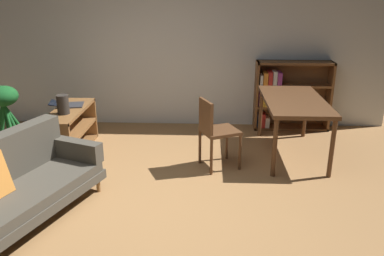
{
  "coord_description": "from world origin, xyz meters",
  "views": [
    {
      "loc": [
        0.56,
        -3.53,
        2.13
      ],
      "look_at": [
        0.38,
        0.66,
        0.63
      ],
      "focal_mm": 36.77,
      "sensor_mm": 36.0,
      "label": 1
    }
  ],
  "objects_px": {
    "media_console": "(71,131)",
    "open_laptop": "(69,104)",
    "fabric_couch": "(5,187)",
    "dining_chair_near": "(215,129)",
    "dining_table": "(294,105)",
    "bookshelf": "(287,95)",
    "desk_speaker": "(63,104)",
    "potted_floor_plant": "(6,113)"
  },
  "relations": [
    {
      "from": "dining_table",
      "to": "fabric_couch",
      "type": "bearing_deg",
      "value": -148.93
    },
    {
      "from": "media_console",
      "to": "dining_table",
      "type": "bearing_deg",
      "value": 0.74
    },
    {
      "from": "media_console",
      "to": "dining_chair_near",
      "type": "xyz_separation_m",
      "value": [
        1.95,
        -0.43,
        0.21
      ]
    },
    {
      "from": "fabric_couch",
      "to": "desk_speaker",
      "type": "distance_m",
      "value": 1.62
    },
    {
      "from": "media_console",
      "to": "open_laptop",
      "type": "relative_size",
      "value": 2.43
    },
    {
      "from": "media_console",
      "to": "fabric_couch",
      "type": "bearing_deg",
      "value": -90.5
    },
    {
      "from": "open_laptop",
      "to": "desk_speaker",
      "type": "relative_size",
      "value": 1.95
    },
    {
      "from": "open_laptop",
      "to": "dining_chair_near",
      "type": "relative_size",
      "value": 0.55
    },
    {
      "from": "open_laptop",
      "to": "desk_speaker",
      "type": "xyz_separation_m",
      "value": [
        0.06,
        -0.36,
        0.11
      ]
    },
    {
      "from": "dining_table",
      "to": "bookshelf",
      "type": "height_order",
      "value": "bookshelf"
    },
    {
      "from": "fabric_couch",
      "to": "media_console",
      "type": "height_order",
      "value": "fabric_couch"
    },
    {
      "from": "open_laptop",
      "to": "desk_speaker",
      "type": "distance_m",
      "value": 0.38
    },
    {
      "from": "media_console",
      "to": "open_laptop",
      "type": "height_order",
      "value": "open_laptop"
    },
    {
      "from": "media_console",
      "to": "potted_floor_plant",
      "type": "relative_size",
      "value": 1.33
    },
    {
      "from": "potted_floor_plant",
      "to": "dining_table",
      "type": "distance_m",
      "value": 3.92
    },
    {
      "from": "potted_floor_plant",
      "to": "dining_table",
      "type": "relative_size",
      "value": 0.6
    },
    {
      "from": "media_console",
      "to": "potted_floor_plant",
      "type": "distance_m",
      "value": 0.96
    },
    {
      "from": "bookshelf",
      "to": "open_laptop",
      "type": "bearing_deg",
      "value": -163.41
    },
    {
      "from": "bookshelf",
      "to": "dining_table",
      "type": "bearing_deg",
      "value": -96.31
    },
    {
      "from": "potted_floor_plant",
      "to": "dining_table",
      "type": "xyz_separation_m",
      "value": [
        3.91,
        -0.07,
        0.19
      ]
    },
    {
      "from": "fabric_couch",
      "to": "bookshelf",
      "type": "distance_m",
      "value": 4.25
    },
    {
      "from": "desk_speaker",
      "to": "dining_table",
      "type": "bearing_deg",
      "value": 4.32
    },
    {
      "from": "fabric_couch",
      "to": "open_laptop",
      "type": "relative_size",
      "value": 4.04
    },
    {
      "from": "desk_speaker",
      "to": "bookshelf",
      "type": "relative_size",
      "value": 0.21
    },
    {
      "from": "fabric_couch",
      "to": "dining_chair_near",
      "type": "relative_size",
      "value": 2.21
    },
    {
      "from": "media_console",
      "to": "bookshelf",
      "type": "height_order",
      "value": "bookshelf"
    },
    {
      "from": "potted_floor_plant",
      "to": "bookshelf",
      "type": "xyz_separation_m",
      "value": [
        4.03,
        1.01,
        0.04
      ]
    },
    {
      "from": "media_console",
      "to": "dining_chair_near",
      "type": "distance_m",
      "value": 2.01
    },
    {
      "from": "fabric_couch",
      "to": "dining_chair_near",
      "type": "distance_m",
      "value": 2.38
    },
    {
      "from": "media_console",
      "to": "potted_floor_plant",
      "type": "xyz_separation_m",
      "value": [
        -0.93,
        0.11,
        0.2
      ]
    },
    {
      "from": "media_console",
      "to": "potted_floor_plant",
      "type": "bearing_deg",
      "value": 173.18
    },
    {
      "from": "potted_floor_plant",
      "to": "bookshelf",
      "type": "relative_size",
      "value": 0.76
    },
    {
      "from": "bookshelf",
      "to": "dining_chair_near",
      "type": "bearing_deg",
      "value": -126.67
    },
    {
      "from": "fabric_couch",
      "to": "media_console",
      "type": "distance_m",
      "value": 1.77
    },
    {
      "from": "dining_table",
      "to": "bookshelf",
      "type": "distance_m",
      "value": 1.1
    },
    {
      "from": "potted_floor_plant",
      "to": "desk_speaker",
      "type": "bearing_deg",
      "value": -17.67
    },
    {
      "from": "fabric_couch",
      "to": "dining_table",
      "type": "distance_m",
      "value": 3.52
    },
    {
      "from": "media_console",
      "to": "open_laptop",
      "type": "bearing_deg",
      "value": 108.29
    },
    {
      "from": "dining_chair_near",
      "to": "bookshelf",
      "type": "height_order",
      "value": "bookshelf"
    },
    {
      "from": "desk_speaker",
      "to": "potted_floor_plant",
      "type": "height_order",
      "value": "potted_floor_plant"
    },
    {
      "from": "open_laptop",
      "to": "bookshelf",
      "type": "bearing_deg",
      "value": 16.59
    },
    {
      "from": "potted_floor_plant",
      "to": "bookshelf",
      "type": "distance_m",
      "value": 4.16
    }
  ]
}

